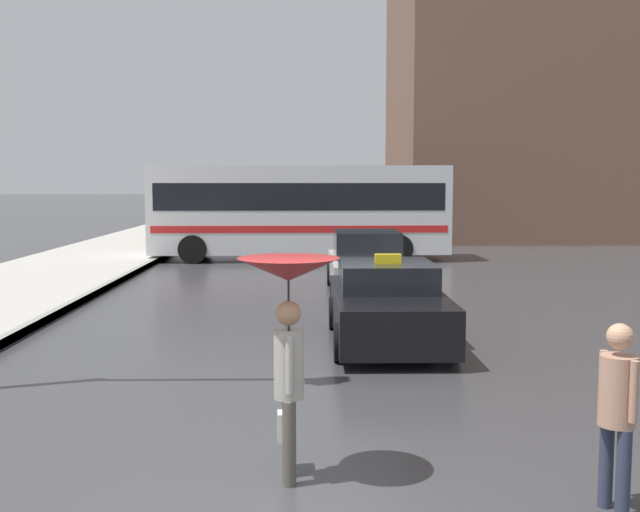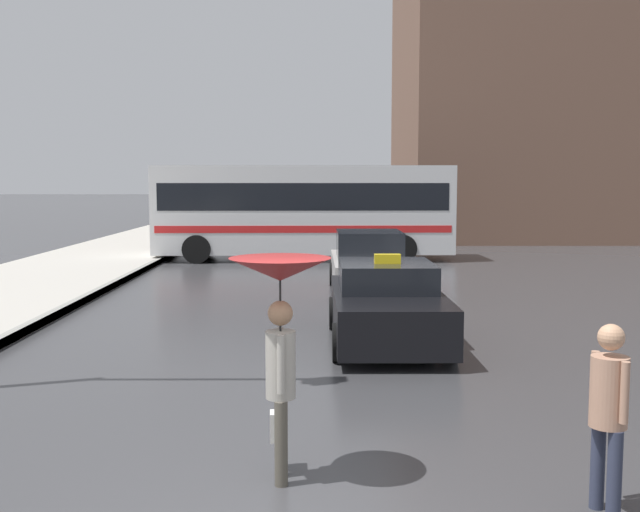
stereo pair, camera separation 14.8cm
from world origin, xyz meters
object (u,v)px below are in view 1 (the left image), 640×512
sedan_red (367,265)px  pedestrian_with_umbrella (288,307)px  city_bus (300,208)px  pedestrian_man (617,403)px  taxi (387,306)px

sedan_red → pedestrian_with_umbrella: bearing=82.0°
city_bus → pedestrian_with_umbrella: bearing=179.2°
pedestrian_man → city_bus: bearing=172.9°
sedan_red → pedestrian_with_umbrella: (-1.65, -11.70, 0.94)m
pedestrian_man → pedestrian_with_umbrella: bearing=-119.6°
city_bus → sedan_red: bearing=-168.5°
taxi → sedan_red: taxi is taller
pedestrian_with_umbrella → pedestrian_man: (2.73, -0.70, -0.69)m
taxi → city_bus: city_bus is taller
city_bus → pedestrian_man: bearing=-173.2°
taxi → pedestrian_man: pedestrian_man is taller
sedan_red → pedestrian_man: size_ratio=2.71×
pedestrian_with_umbrella → sedan_red: bearing=-11.5°
sedan_red → pedestrian_man: (1.08, -12.40, 0.25)m
taxi → sedan_red: 5.81m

